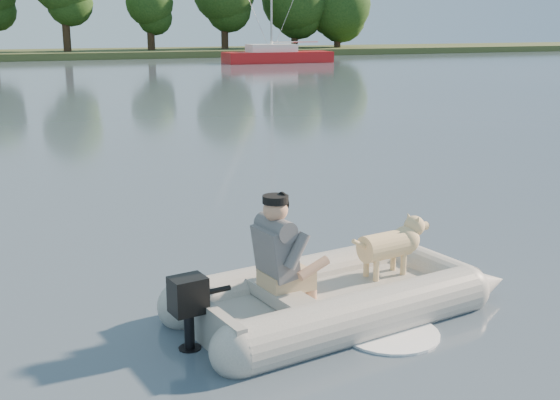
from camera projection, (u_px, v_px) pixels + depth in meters
name	position (u px, v px, depth m)	size (l,w,h in m)	color
water	(328.00, 327.00, 7.34)	(160.00, 160.00, 0.00)	#4F5D6A
shore_bank	(23.00, 55.00, 62.86)	(160.00, 12.00, 0.70)	#47512D
dinghy	(339.00, 255.00, 7.60)	(4.98, 3.45, 1.49)	gray
man	(277.00, 248.00, 7.22)	(0.78, 0.67, 1.16)	#5E5E63
dog	(385.00, 250.00, 8.02)	(1.01, 0.36, 0.67)	tan
outboard_motor	(189.00, 317.00, 6.76)	(0.45, 0.31, 0.85)	black
sailboat	(277.00, 56.00, 55.43)	(8.66, 2.77, 11.83)	#B11416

